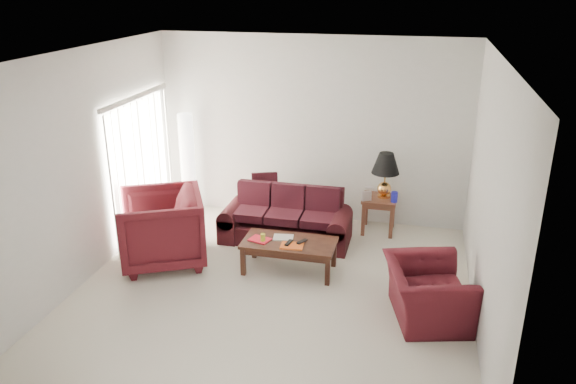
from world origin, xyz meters
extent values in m
plane|color=beige|center=(0.00, 0.00, 0.00)|extent=(5.00, 5.00, 0.00)
cube|color=silver|center=(-2.42, 1.30, 1.08)|extent=(0.10, 2.00, 2.16)
cube|color=black|center=(-0.67, 2.04, 0.66)|extent=(0.46, 0.33, 0.43)
cube|color=silver|center=(0.98, 1.98, 0.65)|extent=(0.15, 0.11, 0.15)
cylinder|color=#161692|center=(1.40, 2.02, 0.66)|extent=(0.13, 0.13, 0.16)
cube|color=silver|center=(0.98, 2.37, 0.65)|extent=(0.15, 0.17, 0.05)
imported|color=#451016|center=(-1.71, 0.39, 0.52)|extent=(1.52, 1.51, 1.04)
imported|color=#3F0E15|center=(1.93, -0.18, 0.34)|extent=(1.15, 1.25, 0.68)
cube|color=red|center=(-0.32, 0.51, 0.45)|extent=(0.32, 0.28, 0.02)
cube|color=beige|center=(-0.02, 0.65, 0.45)|extent=(0.30, 0.24, 0.02)
cube|color=#D35118|center=(0.16, 0.43, 0.45)|extent=(0.32, 0.25, 0.02)
cube|color=black|center=(0.10, 0.47, 0.47)|extent=(0.08, 0.18, 0.02)
cube|color=black|center=(0.27, 0.55, 0.47)|extent=(0.13, 0.18, 0.02)
cylinder|color=gold|center=(-0.26, 0.47, 0.50)|extent=(0.08, 0.08, 0.12)
camera|label=1|loc=(1.67, -6.13, 3.81)|focal=35.00mm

